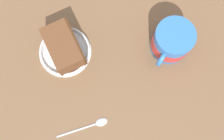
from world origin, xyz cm
name	(u,v)px	position (x,y,z in cm)	size (l,w,h in cm)	color
ground_plane	(93,55)	(0.00, 0.00, -1.31)	(116.13, 116.13, 2.63)	brown
small_plate	(65,51)	(-4.44, -5.60, 0.70)	(13.64, 13.64, 1.43)	white
cake_slice	(64,47)	(-4.39, -5.33, 3.79)	(12.69, 9.20, 6.01)	#472814
tea_mug	(172,42)	(10.29, 17.07, 4.36)	(9.79, 11.91, 8.97)	#3372BF
teaspoon	(93,125)	(15.13, -10.50, 0.35)	(5.20, 12.68, 0.80)	silver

